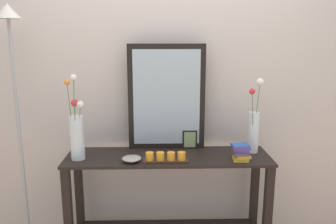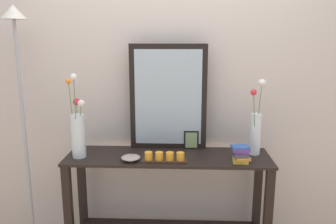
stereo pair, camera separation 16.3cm
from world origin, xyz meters
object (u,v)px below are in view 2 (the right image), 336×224
at_px(book_stack, 241,154).
at_px(floor_lamp, 21,91).
at_px(decorative_bowl, 131,158).
at_px(candle_tray, 164,158).
at_px(picture_frame_small, 191,140).
at_px(tall_vase_left, 78,131).
at_px(vase_right, 256,129).
at_px(console_table, 168,196).
at_px(mirror_leaning, 168,97).

distance_m(book_stack, floor_lamp, 1.66).
bearing_deg(decorative_bowl, book_stack, -0.14).
bearing_deg(candle_tray, picture_frame_small, 55.69).
height_order(tall_vase_left, vase_right, tall_vase_left).
bearing_deg(floor_lamp, candle_tray, -10.07).
xyz_separation_m(tall_vase_left, vase_right, (1.28, 0.11, 0.00)).
distance_m(tall_vase_left, decorative_bowl, 0.42).
height_order(candle_tray, book_stack, book_stack).
bearing_deg(floor_lamp, book_stack, -6.77).
bearing_deg(console_table, decorative_bowl, -155.48).
bearing_deg(picture_frame_small, tall_vase_left, -165.15).
relative_size(book_stack, floor_lamp, 0.07).
bearing_deg(picture_frame_small, candle_tray, -124.31).
height_order(console_table, book_stack, book_stack).
xyz_separation_m(console_table, floor_lamp, (-1.09, 0.07, 0.78)).
relative_size(vase_right, book_stack, 4.25).
height_order(console_table, candle_tray, candle_tray).
xyz_separation_m(mirror_leaning, book_stack, (0.51, -0.30, -0.34)).
distance_m(console_table, book_stack, 0.65).
bearing_deg(vase_right, floor_lamp, 179.63).
relative_size(console_table, mirror_leaning, 1.85).
bearing_deg(console_table, tall_vase_left, -175.29).
height_order(console_table, tall_vase_left, tall_vase_left).
bearing_deg(decorative_bowl, mirror_leaning, 49.71).
relative_size(console_table, candle_tray, 4.68).
bearing_deg(tall_vase_left, floor_lamp, 164.67).
relative_size(console_table, picture_frame_small, 10.32).
bearing_deg(vase_right, picture_frame_small, 167.52).
xyz_separation_m(tall_vase_left, candle_tray, (0.62, -0.07, -0.16)).
distance_m(tall_vase_left, picture_frame_small, 0.85).
bearing_deg(mirror_leaning, book_stack, -30.06).
bearing_deg(console_table, picture_frame_small, 43.25).
bearing_deg(console_table, floor_lamp, 176.28).
distance_m(vase_right, floor_lamp, 1.75).
height_order(mirror_leaning, floor_lamp, floor_lamp).
xyz_separation_m(vase_right, floor_lamp, (-1.73, 0.01, 0.26)).
relative_size(candle_tray, book_stack, 2.40).
distance_m(picture_frame_small, floor_lamp, 1.33).
bearing_deg(decorative_bowl, console_table, 24.52).
xyz_separation_m(picture_frame_small, floor_lamp, (-1.26, -0.09, 0.39)).
bearing_deg(vase_right, console_table, -174.67).
xyz_separation_m(mirror_leaning, candle_tray, (-0.01, -0.30, -0.37)).
bearing_deg(decorative_bowl, candle_tray, -0.60).
relative_size(candle_tray, picture_frame_small, 2.21).
distance_m(console_table, vase_right, 0.83).
xyz_separation_m(tall_vase_left, floor_lamp, (-0.45, 0.12, 0.27)).
bearing_deg(tall_vase_left, picture_frame_small, 14.85).
bearing_deg(picture_frame_small, floor_lamp, -175.84).
relative_size(console_table, vase_right, 2.64).
distance_m(console_table, floor_lamp, 1.35).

